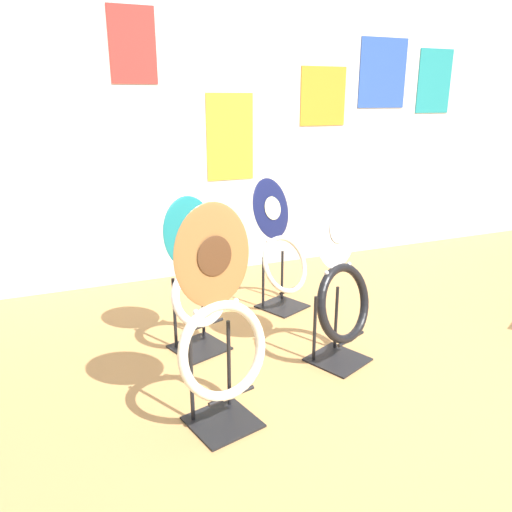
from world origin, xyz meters
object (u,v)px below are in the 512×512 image
(toilet_seat_display_navy_moon, at_px, (280,249))
(toilet_seat_display_woodgrain, at_px, (220,330))
(toilet_seat_display_teal_sax, at_px, (196,280))
(toilet_seat_display_white_plain, at_px, (341,286))

(toilet_seat_display_navy_moon, xyz_separation_m, toilet_seat_display_woodgrain, (-0.80, -1.09, 0.04))
(toilet_seat_display_teal_sax, xyz_separation_m, toilet_seat_display_white_plain, (0.66, -0.44, 0.02))
(toilet_seat_display_teal_sax, xyz_separation_m, toilet_seat_display_navy_moon, (0.69, 0.37, -0.00))
(toilet_seat_display_navy_moon, bearing_deg, toilet_seat_display_teal_sax, -151.72)
(toilet_seat_display_teal_sax, height_order, toilet_seat_display_navy_moon, toilet_seat_display_teal_sax)
(toilet_seat_display_navy_moon, distance_m, toilet_seat_display_woodgrain, 1.35)
(toilet_seat_display_teal_sax, relative_size, toilet_seat_display_white_plain, 0.90)
(toilet_seat_display_navy_moon, bearing_deg, toilet_seat_display_woodgrain, -126.27)
(toilet_seat_display_teal_sax, bearing_deg, toilet_seat_display_navy_moon, 28.28)
(toilet_seat_display_teal_sax, distance_m, toilet_seat_display_navy_moon, 0.79)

